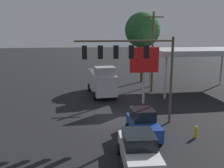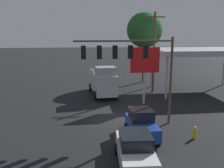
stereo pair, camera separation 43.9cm
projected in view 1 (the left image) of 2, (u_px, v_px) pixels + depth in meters
ground_plane at (115, 118)px, 21.43m from camera, size 200.00×200.00×0.00m
traffic_signal_assembly at (132, 58)px, 18.90m from camera, size 7.61×0.43×6.91m
utility_pole at (153, 51)px, 29.80m from camera, size 2.40×0.26×9.56m
gas_station_canopy at (198, 52)px, 30.41m from camera, size 11.48×7.23×5.25m
price_sign at (144, 62)px, 25.03m from camera, size 2.95×0.27×5.77m
hatchback_crossing at (143, 124)px, 17.47m from camera, size 1.97×3.81×1.97m
delivery_truck at (102, 81)px, 28.95m from camera, size 2.98×6.96×3.58m
sedan_waiting at (139, 150)px, 13.65m from camera, size 2.28×4.51×1.93m
street_tree at (143, 30)px, 35.44m from camera, size 5.05×5.05×10.06m
fire_hydrant at (196, 132)px, 17.38m from camera, size 0.24×0.24×0.88m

